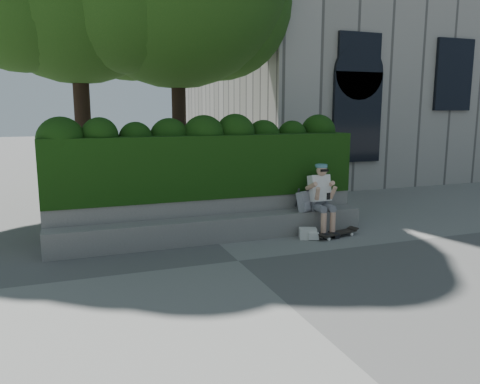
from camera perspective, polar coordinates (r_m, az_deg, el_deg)
name	(u,v)px	position (r m, az deg, el deg)	size (l,w,h in m)	color
ground	(238,261)	(7.70, -0.22, -8.39)	(80.00, 80.00, 0.00)	slate
bench_ledge	(215,229)	(8.77, -3.03, -4.56)	(6.00, 0.45, 0.45)	gray
planter_wall	(208,216)	(9.18, -3.92, -2.95)	(6.00, 0.50, 0.75)	gray
hedge	(204,165)	(9.22, -4.38, 3.26)	(6.00, 1.00, 1.20)	black
person	(321,196)	(9.33, 9.82, -0.49)	(0.40, 0.76, 1.38)	slate
skateboard	(337,233)	(9.25, 11.74, -4.94)	(0.91, 0.42, 0.09)	black
backpack_plaid	(304,202)	(9.26, 7.79, -1.17)	(0.27, 0.14, 0.40)	#A8A8AD
backpack_ground	(308,233)	(9.03, 8.26, -5.03)	(0.32, 0.23, 0.21)	silver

